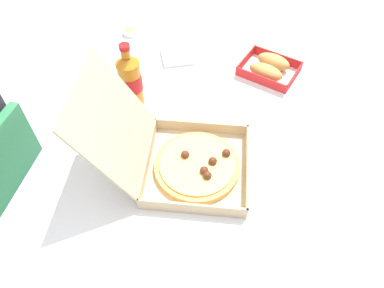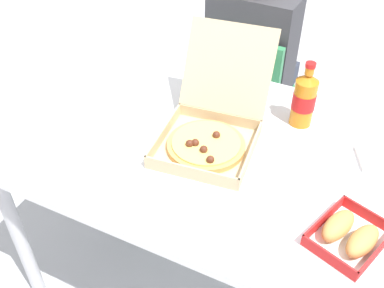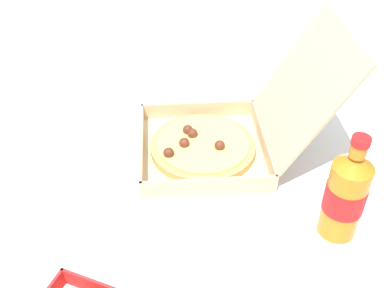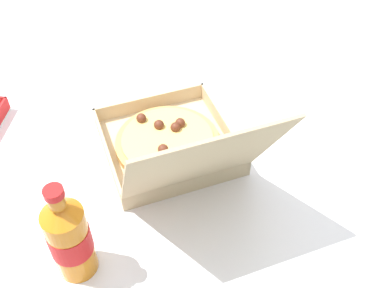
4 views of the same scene
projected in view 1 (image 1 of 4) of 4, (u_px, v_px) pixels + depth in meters
name	position (u px, v px, depth m)	size (l,w,h in m)	color
ground_plane	(187.00, 263.00, 1.60)	(10.00, 10.00, 0.00)	#B2B2B7
dining_table	(184.00, 182.00, 1.09)	(1.31, 0.85, 0.74)	white
pizza_box_open	(183.00, 159.00, 0.99)	(0.33, 0.45, 0.30)	tan
bread_side_box	(269.00, 68.00, 1.26)	(0.20, 0.23, 0.06)	white
cola_bottle	(130.00, 80.00, 1.12)	(0.07, 0.07, 0.22)	orange
napkin_pile	(177.00, 55.00, 1.33)	(0.11, 0.11, 0.02)	white
dipping_sauce_cup	(130.00, 32.00, 1.42)	(0.06, 0.06, 0.02)	white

